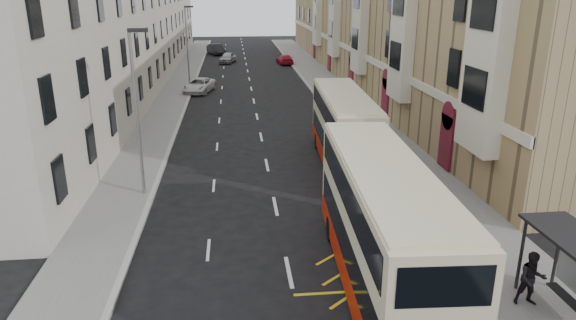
{
  "coord_description": "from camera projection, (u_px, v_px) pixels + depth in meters",
  "views": [
    {
      "loc": [
        -1.77,
        -12.36,
        9.88
      ],
      "look_at": [
        0.51,
        9.09,
        2.6
      ],
      "focal_mm": 32.0,
      "sensor_mm": 36.0,
      "label": 1
    }
  ],
  "objects": [
    {
      "name": "pavement_left",
      "position": [
        165.0,
        112.0,
        42.48
      ],
      "size": [
        3.0,
        120.0,
        0.15
      ],
      "primitive_type": "cube",
      "color": "slate",
      "rests_on": "ground"
    },
    {
      "name": "kerb_left",
      "position": [
        184.0,
        112.0,
        42.63
      ],
      "size": [
        0.25,
        120.0,
        0.15
      ],
      "primitive_type": "cube",
      "color": "#999993",
      "rests_on": "ground"
    },
    {
      "name": "double_decker_front",
      "position": [
        382.0,
        228.0,
        17.02
      ],
      "size": [
        3.17,
        11.47,
        4.53
      ],
      "rotation": [
        0.0,
        0.0,
        -0.05
      ],
      "color": "beige",
      "rests_on": "ground"
    },
    {
      "name": "pavement_right",
      "position": [
        349.0,
        108.0,
        44.03
      ],
      "size": [
        4.0,
        120.0,
        0.15
      ],
      "primitive_type": "cube",
      "color": "slate",
      "rests_on": "ground"
    },
    {
      "name": "pedestrian_far",
      "position": [
        447.0,
        210.0,
        21.49
      ],
      "size": [
        1.08,
        0.57,
        1.76
      ],
      "primitive_type": "imported",
      "rotation": [
        0.0,
        0.0,
        3.0
      ],
      "color": "black",
      "rests_on": "pavement_right"
    },
    {
      "name": "terrace_right",
      "position": [
        382.0,
        10.0,
        56.83
      ],
      "size": [
        10.75,
        79.0,
        15.25
      ],
      "color": "#9B835A",
      "rests_on": "ground"
    },
    {
      "name": "pedestrian_mid",
      "position": [
        532.0,
        279.0,
        16.32
      ],
      "size": [
        1.0,
        0.84,
        1.84
      ],
      "primitive_type": "imported",
      "rotation": [
        0.0,
        0.0,
        -0.17
      ],
      "color": "black",
      "rests_on": "pavement_right"
    },
    {
      "name": "street_lamp_far",
      "position": [
        187.0,
        41.0,
        52.44
      ],
      "size": [
        0.93,
        0.18,
        8.0
      ],
      "color": "gray",
      "rests_on": "pavement_left"
    },
    {
      "name": "car_silver",
      "position": [
        228.0,
        58.0,
        70.5
      ],
      "size": [
        2.62,
        4.47,
        1.43
      ],
      "primitive_type": "imported",
      "rotation": [
        0.0,
        0.0,
        -0.24
      ],
      "color": "#96999D",
      "rests_on": "ground"
    },
    {
      "name": "white_van",
      "position": [
        199.0,
        85.0,
        50.67
      ],
      "size": [
        3.42,
        5.35,
        1.37
      ],
      "primitive_type": "imported",
      "rotation": [
        0.0,
        0.0,
        -0.25
      ],
      "color": "silver",
      "rests_on": "ground"
    },
    {
      "name": "double_decker_rear",
      "position": [
        344.0,
        130.0,
        29.23
      ],
      "size": [
        3.02,
        10.84,
        4.28
      ],
      "rotation": [
        0.0,
        0.0,
        -0.05
      ],
      "color": "beige",
      "rests_on": "ground"
    },
    {
      "name": "road_markings",
      "position": [
        250.0,
        80.0,
        57.38
      ],
      "size": [
        10.0,
        110.0,
        0.01
      ],
      "primitive_type": null,
      "color": "silver",
      "rests_on": "ground"
    },
    {
      "name": "car_red",
      "position": [
        285.0,
        59.0,
        69.39
      ],
      "size": [
        2.2,
        4.61,
        1.3
      ],
      "primitive_type": "imported",
      "rotation": [
        0.0,
        0.0,
        3.23
      ],
      "color": "#A70F25",
      "rests_on": "ground"
    },
    {
      "name": "car_dark",
      "position": [
        216.0,
        49.0,
        79.08
      ],
      "size": [
        3.19,
        5.15,
        1.6
      ],
      "primitive_type": "imported",
      "rotation": [
        0.0,
        0.0,
        0.33
      ],
      "color": "black",
      "rests_on": "ground"
    },
    {
      "name": "guard_railing",
      "position": [
        438.0,
        222.0,
        20.75
      ],
      "size": [
        0.06,
        6.56,
        1.01
      ],
      "color": "#BE0610",
      "rests_on": "pavement_right"
    },
    {
      "name": "kerb_right",
      "position": [
        326.0,
        108.0,
        43.83
      ],
      "size": [
        0.25,
        120.0,
        0.15
      ],
      "primitive_type": "cube",
      "color": "#999993",
      "rests_on": "ground"
    },
    {
      "name": "terrace_left",
      "position": [
        121.0,
        21.0,
        54.43
      ],
      "size": [
        9.18,
        79.0,
        13.25
      ],
      "color": "beige",
      "rests_on": "ground"
    },
    {
      "name": "street_lamp_near",
      "position": [
        137.0,
        105.0,
        24.17
      ],
      "size": [
        0.93,
        0.18,
        8.0
      ],
      "color": "gray",
      "rests_on": "pavement_left"
    }
  ]
}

